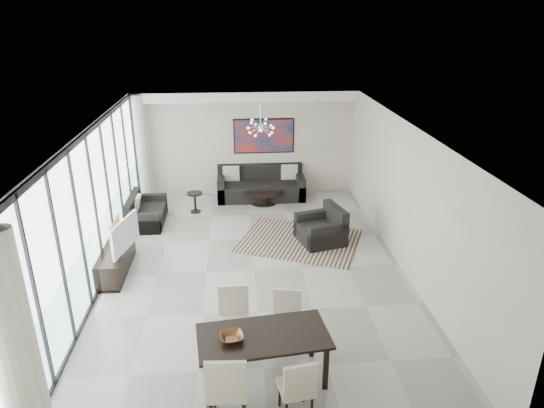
{
  "coord_description": "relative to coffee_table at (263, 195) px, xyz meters",
  "views": [
    {
      "loc": [
        -0.33,
        -8.57,
        4.91
      ],
      "look_at": [
        0.4,
        0.45,
        1.25
      ],
      "focal_mm": 32.0,
      "sensor_mm": 36.0,
      "label": 1
    }
  ],
  "objects": [
    {
      "name": "coffee_table",
      "position": [
        0.0,
        0.0,
        0.0
      ],
      "size": [
        1.06,
        1.06,
        0.37
      ],
      "color": "black",
      "rests_on": "floor"
    },
    {
      "name": "rug",
      "position": [
        0.68,
        -2.43,
        -0.2
      ],
      "size": [
        3.15,
        2.82,
        0.01
      ],
      "primitive_type": "cube",
      "rotation": [
        0.0,
        0.0,
        -0.39
      ],
      "color": "black",
      "rests_on": "floor"
    },
    {
      "name": "tv_console",
      "position": [
        -3.18,
        -3.49,
        0.05
      ],
      "size": [
        0.47,
        1.67,
        0.52
      ],
      "primitive_type": "cube",
      "color": "black",
      "rests_on": "floor"
    },
    {
      "name": "sofa_main",
      "position": [
        -0.04,
        0.4,
        0.08
      ],
      "size": [
        2.39,
        0.98,
        0.87
      ],
      "color": "black",
      "rests_on": "floor"
    },
    {
      "name": "armchair",
      "position": [
        1.17,
        -2.49,
        0.07
      ],
      "size": [
        1.14,
        1.17,
        0.81
      ],
      "color": "black",
      "rests_on": "floor"
    },
    {
      "name": "soffit",
      "position": [
        -0.42,
        0.62,
        2.56
      ],
      "size": [
        5.98,
        0.4,
        0.26
      ],
      "primitive_type": "cube",
      "color": "white",
      "rests_on": "room_shell"
    },
    {
      "name": "dining_chair_se",
      "position": [
        -0.05,
        -7.53,
        0.32
      ],
      "size": [
        0.49,
        0.49,
        0.93
      ],
      "color": "beige",
      "rests_on": "floor"
    },
    {
      "name": "side_table",
      "position": [
        -1.8,
        -0.52,
        0.15
      ],
      "size": [
        0.39,
        0.39,
        0.53
      ],
      "color": "black",
      "rests_on": "floor"
    },
    {
      "name": "window_wall",
      "position": [
        -3.28,
        -3.68,
        1.26
      ],
      "size": [
        0.37,
        8.95,
        2.9
      ],
      "color": "white",
      "rests_on": "floor"
    },
    {
      "name": "chandelier",
      "position": [
        -0.12,
        -1.18,
        2.14
      ],
      "size": [
        0.66,
        0.66,
        0.71
      ],
      "color": "silver",
      "rests_on": "room_shell"
    },
    {
      "name": "dining_chair_ne",
      "position": [
        -0.03,
        -6.01,
        0.32
      ],
      "size": [
        0.5,
        0.5,
        0.92
      ],
      "color": "beige",
      "rests_on": "floor"
    },
    {
      "name": "loveseat",
      "position": [
        -2.97,
        -1.13,
        0.03
      ],
      "size": [
        0.8,
        1.43,
        0.71
      ],
      "color": "black",
      "rests_on": "floor"
    },
    {
      "name": "painting",
      "position": [
        0.08,
        0.79,
        1.44
      ],
      "size": [
        1.68,
        0.04,
        0.98
      ],
      "primitive_type": "cube",
      "color": "#B12F18",
      "rests_on": "room_shell"
    },
    {
      "name": "bowl_coffee",
      "position": [
        0.06,
        0.02,
        0.2
      ],
      "size": [
        0.26,
        0.26,
        0.07
      ],
      "primitive_type": "imported",
      "rotation": [
        0.0,
        0.0,
        0.15
      ],
      "color": "brown",
      "rests_on": "coffee_table"
    },
    {
      "name": "dining_chair_sw",
      "position": [
        -0.93,
        -7.57,
        0.42
      ],
      "size": [
        0.53,
        0.53,
        1.09
      ],
      "color": "beige",
      "rests_on": "floor"
    },
    {
      "name": "dining_table",
      "position": [
        -0.43,
        -6.78,
        0.45
      ],
      "size": [
        1.9,
        1.11,
        0.75
      ],
      "color": "black",
      "rests_on": "floor"
    },
    {
      "name": "bowl_dining",
      "position": [
        -0.86,
        -6.84,
        0.58
      ],
      "size": [
        0.37,
        0.37,
        0.08
      ],
      "primitive_type": "imported",
      "rotation": [
        0.0,
        0.0,
        0.17
      ],
      "color": "brown",
      "rests_on": "dining_table"
    },
    {
      "name": "room_shell",
      "position": [
        0.04,
        -3.68,
        1.24
      ],
      "size": [
        6.0,
        9.0,
        2.9
      ],
      "color": "#A8A39B",
      "rests_on": "ground"
    },
    {
      "name": "television",
      "position": [
        -3.02,
        -3.54,
        0.63
      ],
      "size": [
        0.4,
        1.1,
        0.63
      ],
      "primitive_type": "imported",
      "rotation": [
        0.0,
        0.0,
        1.33
      ],
      "color": "gray",
      "rests_on": "tv_console"
    },
    {
      "name": "dining_chair_nw",
      "position": [
        -0.84,
        -5.98,
        0.37
      ],
      "size": [
        0.46,
        0.46,
        1.01
      ],
      "color": "beige",
      "rests_on": "floor"
    }
  ]
}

